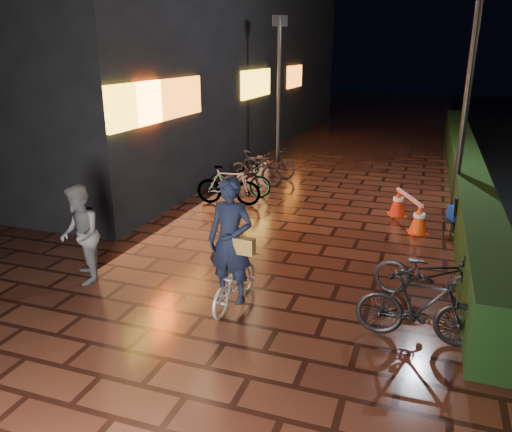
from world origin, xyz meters
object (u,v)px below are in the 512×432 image
at_px(traffic_barrier, 408,210).
at_px(cart_assembly, 458,215).
at_px(cyclist, 232,260).
at_px(bystander_person, 80,235).

height_order(traffic_barrier, cart_assembly, cart_assembly).
bearing_deg(traffic_barrier, cyclist, -115.41).
bearing_deg(cyclist, cart_assembly, 52.56).
relative_size(bystander_person, traffic_barrier, 1.05).
relative_size(cyclist, cart_assembly, 2.18).
xyz_separation_m(bystander_person, cyclist, (2.66, 0.01, -0.08)).
bearing_deg(bystander_person, cyclist, 50.78).
bearing_deg(cart_assembly, traffic_barrier, 152.99).
bearing_deg(cart_assembly, bystander_person, -144.21).
distance_m(cyclist, cart_assembly, 5.37).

